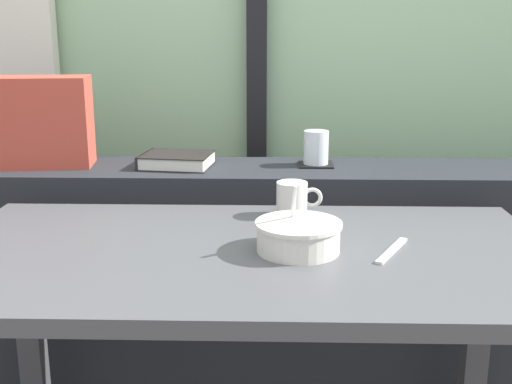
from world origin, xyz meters
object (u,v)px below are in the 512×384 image
coaster_square (315,165)px  soup_bowl (297,236)px  juice_glass (315,149)px  fork_utensil (391,250)px  ceramic_mug (292,199)px  closed_book (175,160)px  breakfast_table (245,297)px  throw_pillow (33,122)px

coaster_square → soup_bowl: soup_bowl is taller
juice_glass → soup_bowl: 0.61m
coaster_square → fork_utensil: 0.61m
coaster_square → ceramic_mug: bearing=-102.6°
closed_book → ceramic_mug: size_ratio=1.94×
breakfast_table → soup_bowl: soup_bowl is taller
juice_glass → throw_pillow: throw_pillow is taller
fork_utensil → ceramic_mug: (-0.20, 0.26, 0.04)m
ceramic_mug → soup_bowl: bearing=-89.1°
breakfast_table → coaster_square: bearing=73.0°
closed_book → fork_utensil: bearing=-47.1°
breakfast_table → juice_glass: bearing=73.0°
breakfast_table → ceramic_mug: (0.10, 0.25, 0.15)m
juice_glass → closed_book: (-0.41, -0.03, -0.03)m
coaster_square → soup_bowl: (-0.07, -0.60, -0.02)m
soup_bowl → ceramic_mug: (-0.00, 0.26, 0.01)m
throw_pillow → ceramic_mug: 0.82m
breakfast_table → throw_pillow: (-0.64, 0.56, 0.29)m
coaster_square → ceramic_mug: (-0.08, -0.34, -0.01)m
fork_utensil → coaster_square: bearing=129.1°
closed_book → fork_utensil: size_ratio=1.29×
breakfast_table → fork_utensil: (0.30, -0.01, 0.11)m
ceramic_mug → coaster_square: bearing=77.4°
throw_pillow → fork_utensil: size_ratio=1.88×
breakfast_table → soup_bowl: size_ratio=7.13×
soup_bowl → ceramic_mug: 0.26m
throw_pillow → juice_glass: bearing=2.1°
coaster_square → throw_pillow: throw_pillow is taller
throw_pillow → fork_utensil: 1.11m
breakfast_table → juice_glass: size_ratio=13.12×
juice_glass → throw_pillow: (-0.82, -0.03, 0.08)m
breakfast_table → closed_book: (-0.23, 0.56, 0.18)m
soup_bowl → juice_glass: bearing=83.1°
throw_pillow → soup_bowl: throw_pillow is taller
soup_bowl → fork_utensil: 0.20m
coaster_square → throw_pillow: 0.83m
breakfast_table → coaster_square: 0.64m
soup_bowl → coaster_square: bearing=83.1°
juice_glass → ceramic_mug: size_ratio=0.87×
closed_book → soup_bowl: soup_bowl is taller
ceramic_mug → closed_book: bearing=136.5°
closed_book → soup_bowl: size_ratio=1.21×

